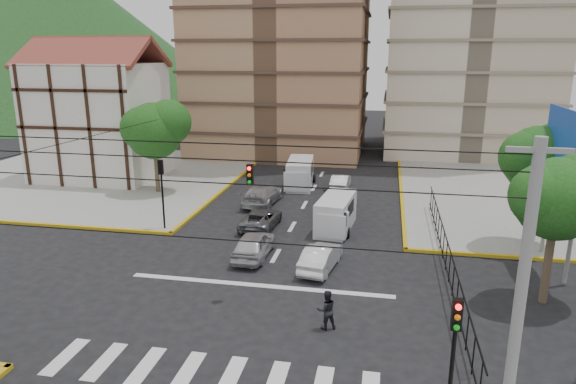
% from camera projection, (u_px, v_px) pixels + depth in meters
% --- Properties ---
extents(ground, '(160.00, 160.00, 0.00)m').
position_uv_depth(ground, '(253.00, 297.00, 23.67)').
color(ground, black).
rests_on(ground, ground).
extents(sidewalk_nw, '(26.00, 26.00, 0.15)m').
position_uv_depth(sidewalk_nw, '(95.00, 176.00, 46.26)').
color(sidewalk_nw, gray).
rests_on(sidewalk_nw, ground).
extents(sidewalk_ne, '(26.00, 26.00, 0.15)m').
position_uv_depth(sidewalk_ne, '(575.00, 200.00, 38.93)').
color(sidewalk_ne, gray).
rests_on(sidewalk_ne, ground).
extents(crosswalk_stripes, '(12.00, 2.40, 0.01)m').
position_uv_depth(crosswalk_stripes, '(209.00, 374.00, 17.99)').
color(crosswalk_stripes, silver).
rests_on(crosswalk_stripes, ground).
extents(stop_line, '(13.00, 0.40, 0.01)m').
position_uv_depth(stop_line, '(259.00, 285.00, 24.81)').
color(stop_line, silver).
rests_on(stop_line, ground).
extents(tudor_building, '(10.80, 8.05, 12.23)m').
position_uv_depth(tudor_building, '(99.00, 119.00, 44.71)').
color(tudor_building, silver).
rests_on(tudor_building, ground).
extents(distant_hill, '(70.00, 70.00, 28.00)m').
position_uv_depth(distant_hill, '(63.00, 35.00, 96.34)').
color(distant_hill, '#1E4416').
rests_on(distant_hill, ground).
extents(park_fence, '(0.10, 22.50, 1.66)m').
position_uv_depth(park_fence, '(445.00, 272.00, 26.29)').
color(park_fence, black).
rests_on(park_fence, ground).
extents(billboard, '(0.36, 6.20, 8.10)m').
position_uv_depth(billboard, '(567.00, 156.00, 25.13)').
color(billboard, slate).
rests_on(billboard, ground).
extents(tree_park_a, '(4.41, 3.60, 6.83)m').
position_uv_depth(tree_park_a, '(559.00, 195.00, 21.86)').
color(tree_park_a, '#473828').
rests_on(tree_park_a, ground).
extents(tree_park_c, '(4.65, 3.80, 7.25)m').
position_uv_depth(tree_park_c, '(540.00, 157.00, 28.22)').
color(tree_park_c, '#473828').
rests_on(tree_park_c, ground).
extents(tree_tudor, '(5.39, 4.40, 7.43)m').
position_uv_depth(tree_tudor, '(155.00, 128.00, 39.64)').
color(tree_tudor, '#473828').
rests_on(tree_tudor, ground).
extents(traffic_light_se, '(0.28, 0.22, 4.40)m').
position_uv_depth(traffic_light_se, '(454.00, 347.00, 14.04)').
color(traffic_light_se, black).
rests_on(traffic_light_se, ground).
extents(traffic_light_nw, '(0.28, 0.22, 4.40)m').
position_uv_depth(traffic_light_nw, '(162.00, 183.00, 31.67)').
color(traffic_light_nw, black).
rests_on(traffic_light_nw, ground).
extents(traffic_light_hanging, '(18.00, 9.12, 0.92)m').
position_uv_depth(traffic_light_hanging, '(237.00, 184.00, 20.19)').
color(traffic_light_hanging, black).
rests_on(traffic_light_hanging, ground).
extents(utility_pole_se, '(1.40, 0.28, 9.00)m').
position_uv_depth(utility_pole_se, '(518.00, 318.00, 12.24)').
color(utility_pole_se, slate).
rests_on(utility_pole_se, ground).
extents(van_right_lane, '(2.32, 4.86, 2.11)m').
position_uv_depth(van_right_lane, '(335.00, 215.00, 32.23)').
color(van_right_lane, silver).
rests_on(van_right_lane, ground).
extents(van_left_lane, '(2.44, 5.21, 2.27)m').
position_uv_depth(van_left_lane, '(300.00, 174.00, 42.54)').
color(van_left_lane, silver).
rests_on(van_left_lane, ground).
extents(car_silver_front_left, '(1.76, 4.27, 1.45)m').
position_uv_depth(car_silver_front_left, '(254.00, 244.00, 28.10)').
color(car_silver_front_left, silver).
rests_on(car_silver_front_left, ground).
extents(car_white_front_right, '(1.98, 4.15, 1.31)m').
position_uv_depth(car_white_front_right, '(321.00, 257.00, 26.55)').
color(car_white_front_right, white).
rests_on(car_white_front_right, ground).
extents(car_grey_mid_left, '(2.17, 4.44, 1.22)m').
position_uv_depth(car_grey_mid_left, '(261.00, 218.00, 32.83)').
color(car_grey_mid_left, slate).
rests_on(car_grey_mid_left, ground).
extents(car_silver_rear_left, '(2.45, 5.28, 1.49)m').
position_uv_depth(car_silver_rear_left, '(263.00, 194.00, 37.99)').
color(car_silver_rear_left, '#ABAAAF').
rests_on(car_silver_rear_left, ground).
extents(car_darkgrey_mid_right, '(1.95, 4.52, 1.52)m').
position_uv_depth(car_darkgrey_mid_right, '(334.00, 196.00, 37.42)').
color(car_darkgrey_mid_right, '#2A2A2D').
rests_on(car_darkgrey_mid_right, ground).
extents(car_white_rear_right, '(1.46, 3.92, 1.28)m').
position_uv_depth(car_white_rear_right, '(341.00, 182.00, 41.87)').
color(car_white_rear_right, white).
rests_on(car_white_rear_right, ground).
extents(pedestrian_crosswalk, '(1.00, 0.90, 1.67)m').
position_uv_depth(pedestrian_crosswalk, '(326.00, 310.00, 20.75)').
color(pedestrian_crosswalk, black).
rests_on(pedestrian_crosswalk, ground).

